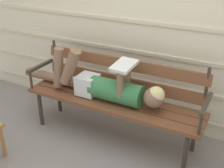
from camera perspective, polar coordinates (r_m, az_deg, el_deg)
The scene contains 4 objects.
ground_plane at distance 2.92m, azimuth -1.58°, elevation -12.25°, with size 12.00×12.00×0.00m, color gray.
house_siding at distance 2.97m, azimuth 4.58°, elevation 12.76°, with size 4.34×0.08×2.27m.
park_bench at distance 2.83m, azimuth 0.63°, elevation -1.84°, with size 1.83×0.44×0.88m.
reclining_person at distance 2.77m, azimuth -1.76°, elevation -0.28°, with size 1.67×0.27×0.50m.
Camera 1 is at (1.14, -1.99, 1.81)m, focal length 45.09 mm.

